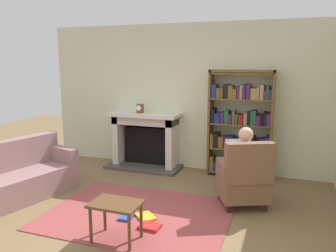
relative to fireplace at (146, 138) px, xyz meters
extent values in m
plane|color=olive|center=(0.75, -2.30, -0.57)|extent=(14.00, 14.00, 0.00)
cube|color=beige|center=(0.75, 0.25, 0.78)|extent=(5.60, 0.10, 2.70)
cube|color=#9C4443|center=(0.75, -2.00, -0.56)|extent=(2.40, 1.80, 0.01)
cube|color=#4C4742|center=(0.00, -0.12, -0.54)|extent=(1.41, 0.64, 0.05)
cube|color=black|center=(0.00, 0.10, -0.17)|extent=(0.89, 0.20, 0.70)
cube|color=silver|center=(-0.55, -0.02, -0.06)|extent=(0.12, 0.44, 1.00)
cube|color=silver|center=(0.55, -0.02, -0.06)|extent=(0.12, 0.44, 1.00)
cube|color=silver|center=(0.00, -0.02, 0.36)|extent=(1.21, 0.44, 0.16)
cube|color=silver|center=(0.00, -0.08, 0.47)|extent=(1.37, 0.56, 0.06)
cylinder|color=brown|center=(-0.07, -0.10, 0.58)|extent=(0.14, 0.14, 0.16)
cylinder|color=white|center=(-0.07, -0.16, 0.60)|extent=(0.10, 0.01, 0.10)
cube|color=brown|center=(1.25, 0.04, 0.37)|extent=(0.04, 0.32, 1.87)
cube|color=brown|center=(2.30, 0.04, 0.37)|extent=(0.04, 0.32, 1.87)
cube|color=brown|center=(1.78, 0.04, 1.29)|extent=(1.10, 0.32, 0.04)
cube|color=brown|center=(1.78, 0.04, -0.51)|extent=(1.06, 0.32, 0.02)
cube|color=brown|center=(1.31, 0.03, -0.37)|extent=(0.06, 0.26, 0.26)
cube|color=navy|center=(1.37, 0.03, -0.42)|extent=(0.06, 0.26, 0.16)
cube|color=#1E592D|center=(1.45, 0.03, -0.39)|extent=(0.09, 0.26, 0.21)
cube|color=maroon|center=(1.53, 0.03, -0.39)|extent=(0.05, 0.26, 0.21)
cube|color=#997F4C|center=(1.59, 0.03, -0.38)|extent=(0.05, 0.26, 0.22)
cube|color=brown|center=(1.64, 0.03, -0.36)|extent=(0.04, 0.26, 0.26)
cube|color=#1E592D|center=(1.71, 0.03, -0.40)|extent=(0.07, 0.26, 0.18)
cube|color=black|center=(1.79, 0.03, -0.37)|extent=(0.08, 0.26, 0.26)
cube|color=navy|center=(1.88, 0.03, -0.40)|extent=(0.07, 0.26, 0.20)
cube|color=black|center=(1.95, 0.03, -0.38)|extent=(0.06, 0.26, 0.24)
cube|color=brown|center=(2.02, 0.03, -0.41)|extent=(0.05, 0.26, 0.17)
cube|color=#1E592D|center=(2.09, 0.03, -0.40)|extent=(0.08, 0.26, 0.20)
cube|color=#1E592D|center=(2.17, 0.03, -0.37)|extent=(0.06, 0.26, 0.26)
cube|color=navy|center=(2.23, 0.03, -0.40)|extent=(0.05, 0.26, 0.20)
cube|color=brown|center=(1.78, 0.04, -0.07)|extent=(1.06, 0.32, 0.02)
cube|color=brown|center=(1.30, 0.03, 0.06)|extent=(0.05, 0.26, 0.23)
cube|color=black|center=(1.37, 0.03, 0.07)|extent=(0.09, 0.26, 0.25)
cube|color=brown|center=(1.46, 0.03, 0.04)|extent=(0.08, 0.26, 0.20)
cube|color=#4C1E59|center=(1.55, 0.03, 0.04)|extent=(0.08, 0.26, 0.20)
cube|color=navy|center=(1.64, 0.03, 0.05)|extent=(0.08, 0.26, 0.21)
cube|color=navy|center=(1.73, 0.03, 0.02)|extent=(0.09, 0.26, 0.16)
cube|color=navy|center=(1.81, 0.03, 0.06)|extent=(0.05, 0.26, 0.23)
cube|color=#1E592D|center=(1.89, 0.03, 0.04)|extent=(0.08, 0.26, 0.20)
cube|color=#997F4C|center=(1.96, 0.03, 0.06)|extent=(0.05, 0.26, 0.24)
cube|color=black|center=(2.01, 0.03, 0.06)|extent=(0.05, 0.26, 0.23)
cube|color=black|center=(2.07, 0.03, 0.03)|extent=(0.04, 0.26, 0.17)
cube|color=navy|center=(2.12, 0.03, 0.04)|extent=(0.06, 0.26, 0.19)
cube|color=#4C1E59|center=(2.18, 0.03, 0.05)|extent=(0.06, 0.26, 0.21)
cube|color=navy|center=(2.25, 0.03, 0.07)|extent=(0.06, 0.26, 0.25)
cube|color=brown|center=(1.78, 0.04, 0.37)|extent=(1.06, 0.32, 0.02)
cube|color=black|center=(1.31, 0.03, 0.50)|extent=(0.06, 0.26, 0.24)
cube|color=navy|center=(1.39, 0.03, 0.47)|extent=(0.09, 0.26, 0.17)
cube|color=#4C1E59|center=(1.47, 0.03, 0.48)|extent=(0.06, 0.26, 0.19)
cube|color=#1E592D|center=(1.55, 0.03, 0.49)|extent=(0.08, 0.26, 0.22)
cube|color=#4C1E59|center=(1.62, 0.03, 0.46)|extent=(0.05, 0.26, 0.16)
cube|color=brown|center=(1.67, 0.03, 0.49)|extent=(0.04, 0.26, 0.23)
cube|color=#1E592D|center=(1.72, 0.03, 0.47)|extent=(0.05, 0.26, 0.17)
cube|color=maroon|center=(1.79, 0.03, 0.47)|extent=(0.08, 0.26, 0.17)
cube|color=#997F4C|center=(1.87, 0.03, 0.49)|extent=(0.06, 0.26, 0.21)
cube|color=black|center=(1.93, 0.03, 0.49)|extent=(0.05, 0.26, 0.22)
cube|color=#1E592D|center=(2.00, 0.03, 0.50)|extent=(0.09, 0.26, 0.24)
cube|color=#4C1E59|center=(2.08, 0.03, 0.47)|extent=(0.06, 0.26, 0.17)
cube|color=black|center=(2.13, 0.03, 0.47)|extent=(0.04, 0.26, 0.18)
cube|color=black|center=(2.18, 0.03, 0.50)|extent=(0.05, 0.26, 0.23)
cube|color=#4C1E59|center=(2.26, 0.03, 0.49)|extent=(0.08, 0.26, 0.21)
cube|color=brown|center=(1.78, 0.04, 0.81)|extent=(1.06, 0.32, 0.02)
cube|color=navy|center=(1.32, 0.03, 0.94)|extent=(0.08, 0.26, 0.23)
cube|color=brown|center=(1.40, 0.03, 0.91)|extent=(0.06, 0.26, 0.18)
cube|color=brown|center=(1.46, 0.03, 0.91)|extent=(0.04, 0.26, 0.19)
cube|color=black|center=(1.52, 0.03, 0.94)|extent=(0.08, 0.26, 0.24)
cube|color=brown|center=(1.60, 0.03, 0.93)|extent=(0.07, 0.26, 0.22)
cube|color=brown|center=(1.67, 0.03, 0.90)|extent=(0.06, 0.26, 0.17)
cube|color=#4C1E59|center=(1.73, 0.03, 0.92)|extent=(0.04, 0.26, 0.21)
cube|color=#997F4C|center=(1.78, 0.03, 0.94)|extent=(0.05, 0.26, 0.23)
cube|color=#4C1E59|center=(1.83, 0.03, 0.95)|extent=(0.04, 0.26, 0.25)
cube|color=#4C1E59|center=(1.90, 0.03, 0.94)|extent=(0.07, 0.26, 0.24)
cube|color=#997F4C|center=(1.98, 0.03, 0.91)|extent=(0.09, 0.26, 0.19)
cube|color=#997F4C|center=(2.05, 0.03, 0.92)|extent=(0.05, 0.26, 0.21)
cube|color=#997F4C|center=(2.12, 0.03, 0.94)|extent=(0.06, 0.26, 0.25)
cube|color=#4C1E59|center=(2.17, 0.03, 0.90)|extent=(0.04, 0.26, 0.16)
cube|color=#1E592D|center=(2.21, 0.03, 0.93)|extent=(0.04, 0.26, 0.23)
cube|color=#4C1E59|center=(2.27, 0.03, 0.90)|extent=(0.05, 0.26, 0.17)
cube|color=brown|center=(1.78, 0.04, 1.25)|extent=(1.06, 0.32, 0.02)
cylinder|color=#331E14|center=(2.14, -0.90, -0.51)|extent=(0.05, 0.05, 0.12)
cylinder|color=#331E14|center=(1.67, -1.11, -0.51)|extent=(0.05, 0.05, 0.12)
cylinder|color=#331E14|center=(2.34, -1.34, -0.51)|extent=(0.05, 0.05, 0.12)
cylinder|color=#331E14|center=(1.87, -1.55, -0.51)|extent=(0.05, 0.05, 0.12)
cube|color=brown|center=(2.01, -1.23, -0.30)|extent=(0.83, 0.81, 0.30)
cube|color=brown|center=(2.11, -1.44, 0.13)|extent=(0.65, 0.41, 0.55)
cube|color=brown|center=(2.25, -1.11, -0.04)|extent=(0.33, 0.54, 0.22)
cube|color=brown|center=(1.76, -1.34, -0.04)|extent=(0.33, 0.54, 0.22)
cube|color=silver|center=(2.03, -1.27, 0.10)|extent=(0.37, 0.32, 0.50)
sphere|color=#D8AD8C|center=(2.03, -1.27, 0.47)|extent=(0.20, 0.20, 0.20)
cube|color=#191E3F|center=(2.02, -1.06, -0.10)|extent=(0.28, 0.41, 0.12)
cube|color=#191E3F|center=(1.87, -1.12, -0.10)|extent=(0.28, 0.41, 0.12)
cylinder|color=#191E3F|center=(1.94, -0.88, -0.36)|extent=(0.10, 0.10, 0.42)
cylinder|color=#191E3F|center=(1.79, -0.95, -0.36)|extent=(0.10, 0.10, 0.42)
cube|color=white|center=(1.89, -0.97, 0.20)|extent=(0.37, 0.25, 0.25)
cube|color=gray|center=(-1.13, -2.11, -0.37)|extent=(1.11, 1.82, 0.40)
cube|color=gray|center=(-1.39, -2.05, 0.06)|extent=(0.63, 1.69, 0.45)
cube|color=gray|center=(-0.93, -1.37, -0.05)|extent=(0.72, 0.33, 0.24)
cube|color=brown|center=(0.80, -2.70, -0.12)|extent=(0.56, 0.39, 0.03)
cylinder|color=brown|center=(0.56, -2.85, -0.35)|extent=(0.04, 0.04, 0.43)
cylinder|color=brown|center=(1.03, -2.85, -0.35)|extent=(0.04, 0.04, 0.43)
cylinder|color=brown|center=(0.56, -2.54, -0.35)|extent=(0.04, 0.04, 0.43)
cylinder|color=brown|center=(1.03, -2.54, -0.35)|extent=(0.04, 0.04, 0.43)
cube|color=#334CA5|center=(0.66, -2.18, -0.54)|extent=(0.17, 0.22, 0.03)
cube|color=gold|center=(0.89, -2.08, -0.54)|extent=(0.33, 0.33, 0.03)
cube|color=red|center=(1.04, -2.32, -0.53)|extent=(0.27, 0.21, 0.04)
camera|label=1|loc=(2.54, -5.84, 1.44)|focal=36.20mm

